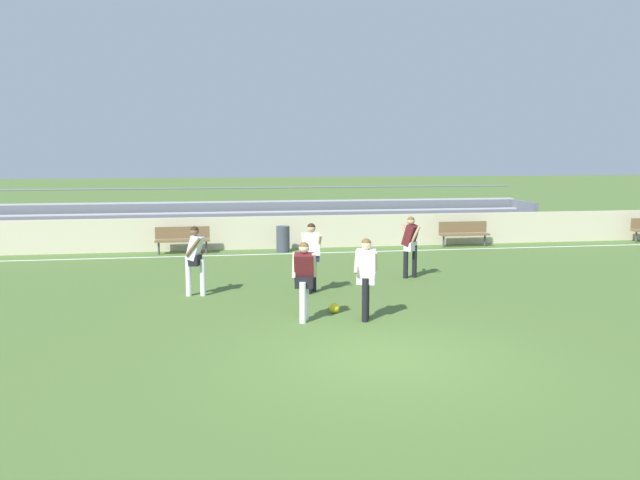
{
  "coord_description": "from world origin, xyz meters",
  "views": [
    {
      "loc": [
        -2.83,
        -10.23,
        3.37
      ],
      "look_at": [
        -0.26,
        4.81,
        1.34
      ],
      "focal_mm": 37.09,
      "sensor_mm": 36.0,
      "label": 1
    }
  ],
  "objects_px": {
    "bench_near_bin": "(464,232)",
    "player_dark_dropping_back": "(410,241)",
    "bleacher_stand": "(197,221)",
    "player_white_wide_right": "(195,255)",
    "player_white_wide_left": "(366,272)",
    "bench_near_wall_gap": "(183,238)",
    "trash_bin": "(283,239)",
    "soccer_ball": "(334,308)",
    "player_dark_challenging": "(304,275)",
    "player_white_trailing_run": "(311,251)"
  },
  "relations": [
    {
      "from": "player_dark_dropping_back",
      "to": "bleacher_stand",
      "type": "bearing_deg",
      "value": 125.33
    },
    {
      "from": "player_white_trailing_run",
      "to": "soccer_ball",
      "type": "bearing_deg",
      "value": -85.52
    },
    {
      "from": "bench_near_bin",
      "to": "player_white_trailing_run",
      "type": "bearing_deg",
      "value": -133.99
    },
    {
      "from": "trash_bin",
      "to": "player_dark_challenging",
      "type": "bearing_deg",
      "value": -93.96
    },
    {
      "from": "bench_near_bin",
      "to": "soccer_ball",
      "type": "relative_size",
      "value": 8.18
    },
    {
      "from": "bleacher_stand",
      "to": "soccer_ball",
      "type": "height_order",
      "value": "bleacher_stand"
    },
    {
      "from": "bench_near_wall_gap",
      "to": "bench_near_bin",
      "type": "bearing_deg",
      "value": 0.0
    },
    {
      "from": "bench_near_bin",
      "to": "player_dark_dropping_back",
      "type": "bearing_deg",
      "value": -124.36
    },
    {
      "from": "player_dark_challenging",
      "to": "soccer_ball",
      "type": "xyz_separation_m",
      "value": [
        0.73,
        0.58,
        -0.84
      ]
    },
    {
      "from": "trash_bin",
      "to": "player_white_wide_right",
      "type": "bearing_deg",
      "value": -113.23
    },
    {
      "from": "bench_near_bin",
      "to": "player_white_wide_left",
      "type": "bearing_deg",
      "value": -121.71
    },
    {
      "from": "bench_near_bin",
      "to": "trash_bin",
      "type": "distance_m",
      "value": 6.56
    },
    {
      "from": "player_white_wide_right",
      "to": "trash_bin",
      "type": "bearing_deg",
      "value": 66.77
    },
    {
      "from": "bench_near_bin",
      "to": "bleacher_stand",
      "type": "bearing_deg",
      "value": 163.9
    },
    {
      "from": "trash_bin",
      "to": "player_white_trailing_run",
      "type": "xyz_separation_m",
      "value": [
        -0.08,
        -6.74,
        0.57
      ]
    },
    {
      "from": "player_white_wide_left",
      "to": "player_white_trailing_run",
      "type": "xyz_separation_m",
      "value": [
        -0.67,
        2.78,
        0.02
      ]
    },
    {
      "from": "player_white_wide_left",
      "to": "player_white_trailing_run",
      "type": "distance_m",
      "value": 2.86
    },
    {
      "from": "player_white_wide_left",
      "to": "player_dark_challenging",
      "type": "bearing_deg",
      "value": 174.1
    },
    {
      "from": "bleacher_stand",
      "to": "bench_near_bin",
      "type": "xyz_separation_m",
      "value": [
        9.48,
        -2.74,
        -0.27
      ]
    },
    {
      "from": "bench_near_wall_gap",
      "to": "trash_bin",
      "type": "xyz_separation_m",
      "value": [
        3.36,
        -0.14,
        -0.11
      ]
    },
    {
      "from": "trash_bin",
      "to": "player_dark_challenging",
      "type": "height_order",
      "value": "player_dark_challenging"
    },
    {
      "from": "trash_bin",
      "to": "player_dark_challenging",
      "type": "distance_m",
      "value": 9.42
    },
    {
      "from": "bleacher_stand",
      "to": "player_white_wide_right",
      "type": "height_order",
      "value": "bleacher_stand"
    },
    {
      "from": "player_dark_challenging",
      "to": "player_white_wide_right",
      "type": "relative_size",
      "value": 0.97
    },
    {
      "from": "player_white_wide_right",
      "to": "player_white_trailing_run",
      "type": "xyz_separation_m",
      "value": [
        2.75,
        -0.14,
        0.03
      ]
    },
    {
      "from": "player_white_wide_left",
      "to": "player_dark_dropping_back",
      "type": "bearing_deg",
      "value": 61.91
    },
    {
      "from": "bleacher_stand",
      "to": "player_dark_challenging",
      "type": "distance_m",
      "value": 12.48
    },
    {
      "from": "trash_bin",
      "to": "player_white_wide_left",
      "type": "height_order",
      "value": "player_white_wide_left"
    },
    {
      "from": "player_white_wide_left",
      "to": "player_dark_dropping_back",
      "type": "relative_size",
      "value": 1.0
    },
    {
      "from": "player_white_trailing_run",
      "to": "player_white_wide_left",
      "type": "bearing_deg",
      "value": -76.43
    },
    {
      "from": "player_white_wide_left",
      "to": "player_white_wide_right",
      "type": "xyz_separation_m",
      "value": [
        -3.42,
        2.92,
        -0.01
      ]
    },
    {
      "from": "soccer_ball",
      "to": "trash_bin",
      "type": "bearing_deg",
      "value": 90.51
    },
    {
      "from": "player_white_trailing_run",
      "to": "player_dark_dropping_back",
      "type": "xyz_separation_m",
      "value": [
        2.93,
        1.46,
        -0.02
      ]
    },
    {
      "from": "player_dark_challenging",
      "to": "player_white_wide_left",
      "type": "height_order",
      "value": "player_white_wide_left"
    },
    {
      "from": "trash_bin",
      "to": "soccer_ball",
      "type": "relative_size",
      "value": 4.0
    },
    {
      "from": "player_white_wide_right",
      "to": "player_white_trailing_run",
      "type": "bearing_deg",
      "value": -2.88
    },
    {
      "from": "bleacher_stand",
      "to": "trash_bin",
      "type": "distance_m",
      "value": 4.12
    },
    {
      "from": "player_white_wide_left",
      "to": "player_white_trailing_run",
      "type": "height_order",
      "value": "player_white_trailing_run"
    },
    {
      "from": "bleacher_stand",
      "to": "player_dark_dropping_back",
      "type": "bearing_deg",
      "value": -54.67
    },
    {
      "from": "bleacher_stand",
      "to": "player_white_trailing_run",
      "type": "xyz_separation_m",
      "value": [
        2.84,
        -9.61,
        0.2
      ]
    },
    {
      "from": "bench_near_wall_gap",
      "to": "player_dark_challenging",
      "type": "relative_size",
      "value": 1.12
    },
    {
      "from": "bleacher_stand",
      "to": "soccer_ball",
      "type": "distance_m",
      "value": 12.09
    },
    {
      "from": "bench_near_wall_gap",
      "to": "soccer_ball",
      "type": "bearing_deg",
      "value": -68.98
    },
    {
      "from": "player_white_wide_right",
      "to": "bench_near_bin",
      "type": "bearing_deg",
      "value": 35.67
    },
    {
      "from": "player_white_wide_right",
      "to": "player_dark_dropping_back",
      "type": "bearing_deg",
      "value": 13.09
    },
    {
      "from": "player_white_wide_right",
      "to": "soccer_ball",
      "type": "relative_size",
      "value": 7.55
    },
    {
      "from": "trash_bin",
      "to": "player_white_wide_left",
      "type": "bearing_deg",
      "value": -86.47
    },
    {
      "from": "player_white_wide_left",
      "to": "bench_near_bin",
      "type": "bearing_deg",
      "value": 58.29
    },
    {
      "from": "soccer_ball",
      "to": "bench_near_wall_gap",
      "type": "bearing_deg",
      "value": 111.02
    },
    {
      "from": "player_dark_challenging",
      "to": "bench_near_wall_gap",
      "type": "bearing_deg",
      "value": 105.89
    }
  ]
}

